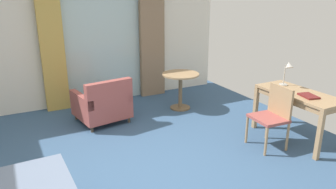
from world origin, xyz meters
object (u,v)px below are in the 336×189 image
object	(u,v)px
writing_desk	(299,99)
desk_chair	(273,113)
closed_book	(309,96)
armchair_by_window	(103,104)
desk_lamp	(288,69)
round_cafe_table	(180,83)

from	to	relation	value
writing_desk	desk_chair	distance (m)	0.51
desk_chair	closed_book	xyz separation A→B (m)	(0.45, -0.19, 0.24)
closed_book	armchair_by_window	distance (m)	3.21
armchair_by_window	desk_lamp	bearing A→B (deg)	-34.12
desk_chair	closed_book	bearing A→B (deg)	-23.02
round_cafe_table	desk_lamp	bearing A→B (deg)	-59.81
writing_desk	closed_book	world-z (taller)	closed_book
desk_chair	armchair_by_window	xyz separation A→B (m)	(-1.89, 1.97, -0.18)
desk_lamp	armchair_by_window	size ratio (longest dim) A/B	0.46
armchair_by_window	writing_desk	bearing A→B (deg)	-39.38
writing_desk	closed_book	distance (m)	0.23
writing_desk	armchair_by_window	bearing A→B (deg)	140.62
writing_desk	round_cafe_table	world-z (taller)	writing_desk
desk_lamp	armchair_by_window	world-z (taller)	desk_lamp
desk_lamp	closed_book	xyz separation A→B (m)	(-0.10, -0.51, -0.27)
armchair_by_window	round_cafe_table	world-z (taller)	armchair_by_window
writing_desk	desk_lamp	distance (m)	0.49
desk_lamp	round_cafe_table	size ratio (longest dim) A/B	0.61
desk_lamp	desk_chair	bearing A→B (deg)	-149.87
closed_book	armchair_by_window	bearing A→B (deg)	150.44
closed_book	writing_desk	bearing A→B (deg)	89.58
writing_desk	desk_lamp	xyz separation A→B (m)	(0.05, 0.31, 0.38)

